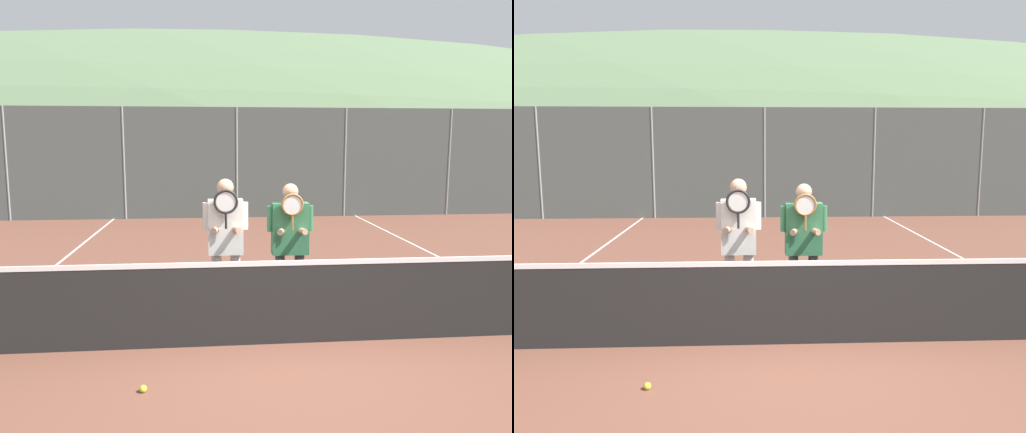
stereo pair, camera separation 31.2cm
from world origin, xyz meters
The scene contains 14 objects.
ground_plane centered at (0.00, 0.00, 0.00)m, with size 120.00×120.00×0.00m, color brown.
hill_distant centered at (0.00, 46.86, 0.00)m, with size 119.24×66.25×23.19m.
clubhouse_building centered at (1.91, 16.50, 1.78)m, with size 15.44×5.50×3.52m.
fence_back centered at (0.00, 9.96, 1.69)m, with size 20.49×0.06×3.38m.
tennis_net centered at (0.00, 0.00, 0.51)m, with size 10.17×0.09×1.08m.
court_line_left_sideline centered at (-3.78, 3.00, 0.00)m, with size 0.05×16.00×0.01m, color white.
court_line_right_sideline centered at (3.78, 3.00, 0.00)m, with size 0.05×16.00×0.01m, color white.
player_leftmost centered at (-0.66, 0.82, 1.10)m, with size 0.58×0.34×1.85m.
player_center_left centered at (0.18, 0.90, 1.06)m, with size 0.61×0.34×1.78m.
car_far_left centered at (-5.46, 12.13, 0.86)m, with size 4.18×2.00×1.68m.
car_left_of_center centered at (-0.48, 12.61, 0.87)m, with size 4.11×2.03×1.69m.
car_center centered at (4.40, 12.57, 0.92)m, with size 4.01×1.94×1.81m.
car_right_of_center centered at (9.47, 12.41, 0.87)m, with size 4.46×2.05×1.69m.
tennis_ball_on_court centered at (-1.50, -1.01, 0.03)m, with size 0.07×0.07×0.07m.
Camera 2 is at (-0.56, -5.47, 2.30)m, focal length 35.00 mm.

